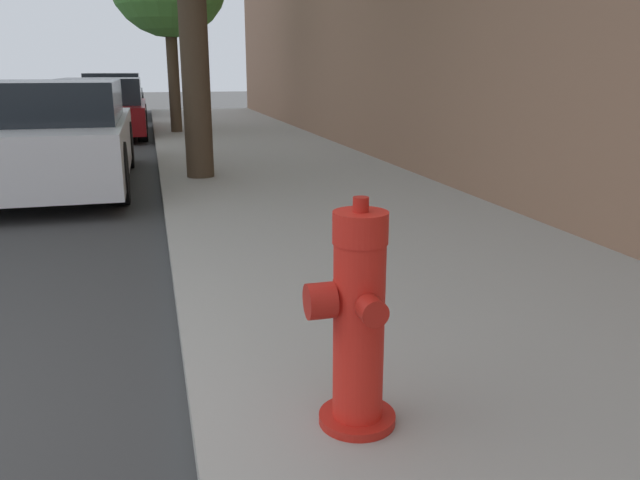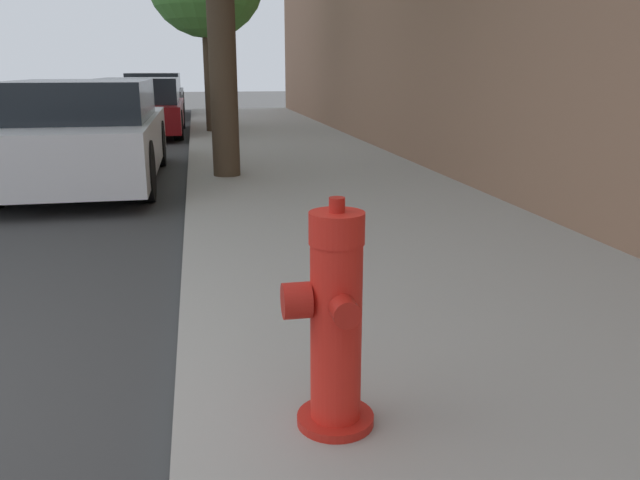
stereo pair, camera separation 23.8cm
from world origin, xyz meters
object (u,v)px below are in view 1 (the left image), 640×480
object	(u,v)px
parked_car_near	(54,135)
parked_car_mid	(104,108)
fire_hydrant	(357,323)
parked_car_far	(114,96)

from	to	relation	value
parked_car_near	parked_car_mid	xyz separation A→B (m)	(0.21, 6.31, -0.04)
parked_car_mid	fire_hydrant	bearing A→B (deg)	-82.58
parked_car_mid	parked_car_far	world-z (taller)	parked_car_far
parked_car_near	parked_car_far	bearing A→B (deg)	89.11
parked_car_mid	parked_car_far	xyz separation A→B (m)	(-0.03, 5.64, 0.04)
parked_car_mid	parked_car_far	distance (m)	5.64
parked_car_mid	parked_car_far	bearing A→B (deg)	90.27
parked_car_far	parked_car_mid	bearing A→B (deg)	-89.73
fire_hydrant	parked_car_mid	bearing A→B (deg)	97.42
parked_car_near	parked_car_far	xyz separation A→B (m)	(0.19, 11.94, 0.00)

